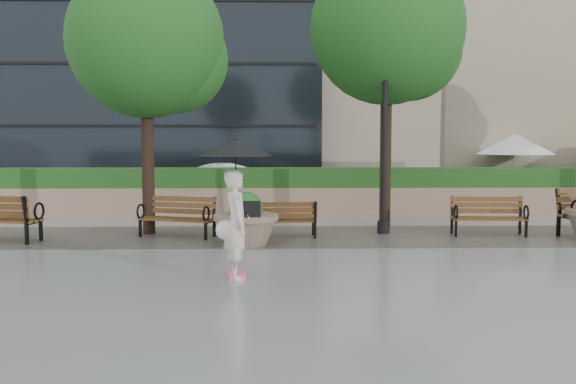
{
  "coord_description": "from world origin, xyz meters",
  "views": [
    {
      "loc": [
        -1.12,
        -11.29,
        2.26
      ],
      "look_at": [
        -0.83,
        1.95,
        1.1
      ],
      "focal_mm": 40.0,
      "sensor_mm": 36.0,
      "label": 1
    }
  ],
  "objects_px": {
    "pedestrian": "(236,194)",
    "car_right": "(235,183)",
    "bench_1": "(177,225)",
    "lamppost": "(384,149)",
    "bench_2": "(282,227)",
    "car_left": "(38,186)",
    "bench_3": "(488,224)",
    "planter_left": "(246,225)"
  },
  "relations": [
    {
      "from": "bench_2",
      "to": "car_left",
      "type": "xyz_separation_m",
      "value": [
        -8.12,
        7.57,
        0.35
      ]
    },
    {
      "from": "bench_3",
      "to": "lamppost",
      "type": "xyz_separation_m",
      "value": [
        -2.32,
        0.37,
        1.71
      ]
    },
    {
      "from": "bench_1",
      "to": "lamppost",
      "type": "xyz_separation_m",
      "value": [
        4.7,
        0.42,
        1.7
      ]
    },
    {
      "from": "bench_2",
      "to": "pedestrian",
      "type": "bearing_deg",
      "value": 76.44
    },
    {
      "from": "lamppost",
      "to": "planter_left",
      "type": "bearing_deg",
      "value": -153.28
    },
    {
      "from": "bench_1",
      "to": "car_right",
      "type": "xyz_separation_m",
      "value": [
        0.84,
        7.58,
        0.4
      ]
    },
    {
      "from": "pedestrian",
      "to": "lamppost",
      "type": "bearing_deg",
      "value": -45.33
    },
    {
      "from": "lamppost",
      "to": "pedestrian",
      "type": "height_order",
      "value": "lamppost"
    },
    {
      "from": "car_right",
      "to": "pedestrian",
      "type": "relative_size",
      "value": 1.83
    },
    {
      "from": "bench_3",
      "to": "bench_1",
      "type": "bearing_deg",
      "value": -175.45
    },
    {
      "from": "planter_left",
      "to": "car_right",
      "type": "bearing_deg",
      "value": 94.89
    },
    {
      "from": "bench_2",
      "to": "car_left",
      "type": "bearing_deg",
      "value": -45.69
    },
    {
      "from": "planter_left",
      "to": "bench_3",
      "type": "bearing_deg",
      "value": 12.38
    },
    {
      "from": "bench_1",
      "to": "bench_2",
      "type": "xyz_separation_m",
      "value": [
        2.34,
        -0.1,
        -0.02
      ]
    },
    {
      "from": "car_left",
      "to": "pedestrian",
      "type": "distance_m",
      "value": 13.76
    },
    {
      "from": "bench_1",
      "to": "car_right",
      "type": "relative_size",
      "value": 0.44
    },
    {
      "from": "bench_2",
      "to": "planter_left",
      "type": "xyz_separation_m",
      "value": [
        -0.75,
        -1.04,
        0.2
      ]
    },
    {
      "from": "planter_left",
      "to": "pedestrian",
      "type": "relative_size",
      "value": 0.61
    },
    {
      "from": "car_left",
      "to": "car_right",
      "type": "bearing_deg",
      "value": -102.43
    },
    {
      "from": "pedestrian",
      "to": "bench_1",
      "type": "bearing_deg",
      "value": 9.76
    },
    {
      "from": "planter_left",
      "to": "pedestrian",
      "type": "height_order",
      "value": "pedestrian"
    },
    {
      "from": "bench_2",
      "to": "lamppost",
      "type": "xyz_separation_m",
      "value": [
        2.36,
        0.52,
        1.72
      ]
    },
    {
      "from": "bench_1",
      "to": "lamppost",
      "type": "distance_m",
      "value": 5.01
    },
    {
      "from": "bench_1",
      "to": "bench_3",
      "type": "distance_m",
      "value": 7.02
    },
    {
      "from": "bench_1",
      "to": "bench_2",
      "type": "height_order",
      "value": "bench_1"
    },
    {
      "from": "lamppost",
      "to": "car_left",
      "type": "xyz_separation_m",
      "value": [
        -10.48,
        7.04,
        -1.37
      ]
    },
    {
      "from": "bench_2",
      "to": "bench_3",
      "type": "distance_m",
      "value": 4.69
    },
    {
      "from": "bench_1",
      "to": "pedestrian",
      "type": "distance_m",
      "value": 4.56
    },
    {
      "from": "lamppost",
      "to": "car_right",
      "type": "height_order",
      "value": "lamppost"
    },
    {
      "from": "lamppost",
      "to": "pedestrian",
      "type": "bearing_deg",
      "value": -124.46
    },
    {
      "from": "bench_1",
      "to": "car_left",
      "type": "relative_size",
      "value": 0.44
    },
    {
      "from": "bench_2",
      "to": "pedestrian",
      "type": "height_order",
      "value": "pedestrian"
    },
    {
      "from": "bench_1",
      "to": "planter_left",
      "type": "distance_m",
      "value": 1.96
    },
    {
      "from": "car_right",
      "to": "pedestrian",
      "type": "height_order",
      "value": "pedestrian"
    },
    {
      "from": "bench_2",
      "to": "bench_3",
      "type": "relative_size",
      "value": 0.93
    },
    {
      "from": "pedestrian",
      "to": "car_right",
      "type": "bearing_deg",
      "value": -7.35
    },
    {
      "from": "bench_3",
      "to": "lamppost",
      "type": "bearing_deg",
      "value": 175.03
    },
    {
      "from": "car_left",
      "to": "pedestrian",
      "type": "bearing_deg",
      "value": -161.08
    },
    {
      "from": "bench_2",
      "to": "car_right",
      "type": "bearing_deg",
      "value": -81.68
    },
    {
      "from": "bench_1",
      "to": "pedestrian",
      "type": "bearing_deg",
      "value": -51.27
    },
    {
      "from": "bench_1",
      "to": "car_left",
      "type": "xyz_separation_m",
      "value": [
        -5.79,
        7.47,
        0.33
      ]
    },
    {
      "from": "bench_1",
      "to": "bench_3",
      "type": "xyz_separation_m",
      "value": [
        7.02,
        0.05,
        -0.01
      ]
    }
  ]
}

